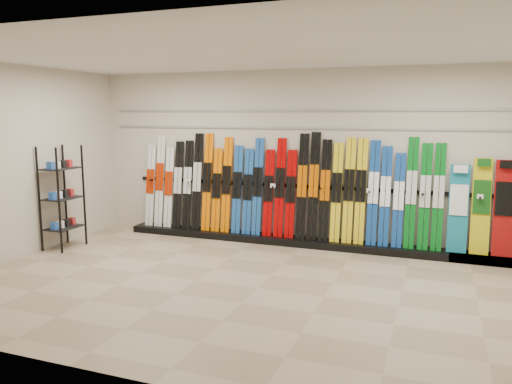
% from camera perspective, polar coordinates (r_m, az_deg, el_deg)
% --- Properties ---
extents(floor, '(8.00, 8.00, 0.00)m').
position_cam_1_polar(floor, '(6.62, 0.16, -10.92)').
color(floor, gray).
rests_on(floor, ground).
extents(back_wall, '(8.00, 0.00, 8.00)m').
position_cam_1_polar(back_wall, '(8.65, 5.91, 3.93)').
color(back_wall, beige).
rests_on(back_wall, floor).
extents(left_wall, '(0.00, 5.00, 5.00)m').
position_cam_1_polar(left_wall, '(8.51, -26.04, 2.99)').
color(left_wall, beige).
rests_on(left_wall, floor).
extents(ceiling, '(8.00, 8.00, 0.00)m').
position_cam_1_polar(ceiling, '(6.27, 0.17, 15.83)').
color(ceiling, silver).
rests_on(ceiling, back_wall).
extents(ski_rack_base, '(8.00, 0.40, 0.12)m').
position_cam_1_polar(ski_rack_base, '(8.63, 6.84, -5.81)').
color(ski_rack_base, black).
rests_on(ski_rack_base, floor).
extents(skis, '(5.38, 0.27, 1.82)m').
position_cam_1_polar(skis, '(8.68, 2.87, 0.33)').
color(skis, silver).
rests_on(skis, ski_rack_base).
extents(snowboards, '(0.94, 0.23, 1.46)m').
position_cam_1_polar(snowboards, '(8.34, 24.39, -1.66)').
color(snowboards, '#14728C').
rests_on(snowboards, ski_rack_base).
extents(accessory_rack, '(0.40, 0.60, 1.73)m').
position_cam_1_polar(accessory_rack, '(8.94, -21.28, -0.59)').
color(accessory_rack, black).
rests_on(accessory_rack, floor).
extents(slatwall_rail_0, '(7.60, 0.02, 0.03)m').
position_cam_1_polar(slatwall_rail_0, '(8.60, 5.93, 7.24)').
color(slatwall_rail_0, gray).
rests_on(slatwall_rail_0, back_wall).
extents(slatwall_rail_1, '(7.60, 0.02, 0.03)m').
position_cam_1_polar(slatwall_rail_1, '(8.60, 5.96, 9.24)').
color(slatwall_rail_1, gray).
rests_on(slatwall_rail_1, back_wall).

